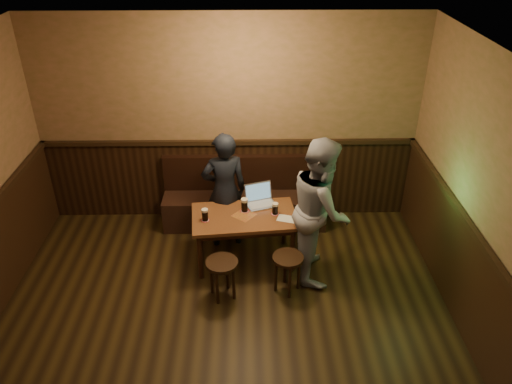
{
  "coord_description": "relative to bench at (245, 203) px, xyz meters",
  "views": [
    {
      "loc": [
        0.26,
        -3.09,
        3.92
      ],
      "look_at": [
        0.35,
        1.8,
        1.04
      ],
      "focal_mm": 35.0,
      "sensor_mm": 36.0,
      "label": 1
    }
  ],
  "objects": [
    {
      "name": "stool_right",
      "position": [
        0.49,
        -1.41,
        0.07
      ],
      "size": [
        0.4,
        0.4,
        0.48
      ],
      "rotation": [
        0.0,
        0.0,
        0.13
      ],
      "color": "black",
      "rests_on": "ground"
    },
    {
      "name": "laptop",
      "position": [
        0.2,
        -0.58,
        0.41
      ],
      "size": [
        0.42,
        0.37,
        0.24
      ],
      "rotation": [
        0.0,
        0.0,
        0.33
      ],
      "color": "silver",
      "rests_on": "pub_table"
    },
    {
      "name": "person_grey",
      "position": [
        0.88,
        -1.05,
        0.56
      ],
      "size": [
        0.7,
        0.88,
        1.74
      ],
      "primitive_type": "imported",
      "rotation": [
        0.0,
        0.0,
        1.52
      ],
      "color": "gray",
      "rests_on": "ground"
    },
    {
      "name": "bench",
      "position": [
        0.0,
        0.0,
        0.0
      ],
      "size": [
        2.2,
        0.5,
        0.95
      ],
      "color": "black",
      "rests_on": "ground"
    },
    {
      "name": "stool_left",
      "position": [
        -0.25,
        -1.51,
        0.08
      ],
      "size": [
        0.47,
        0.47,
        0.49
      ],
      "rotation": [
        0.0,
        0.0,
        -0.39
      ],
      "color": "black",
      "rests_on": "ground"
    },
    {
      "name": "person_suit",
      "position": [
        -0.24,
        -0.46,
        0.47
      ],
      "size": [
        0.63,
        0.48,
        1.56
      ],
      "primitive_type": "imported",
      "rotation": [
        0.0,
        0.0,
        3.35
      ],
      "color": "black",
      "rests_on": "ground"
    },
    {
      "name": "room",
      "position": [
        -0.21,
        -2.53,
        0.89
      ],
      "size": [
        5.04,
        6.04,
        2.84
      ],
      "color": "black",
      "rests_on": "ground"
    },
    {
      "name": "pub_table",
      "position": [
        0.0,
        -0.85,
        0.26
      ],
      "size": [
        1.3,
        0.83,
        0.67
      ],
      "rotation": [
        0.0,
        0.0,
        0.1
      ],
      "color": "#5F2E1B",
      "rests_on": "ground"
    },
    {
      "name": "pint_left",
      "position": [
        -0.46,
        -0.95,
        0.43
      ],
      "size": [
        0.1,
        0.1,
        0.16
      ],
      "color": "#A81429",
      "rests_on": "pub_table"
    },
    {
      "name": "pint_right",
      "position": [
        0.37,
        -0.82,
        0.43
      ],
      "size": [
        0.1,
        0.1,
        0.15
      ],
      "color": "#A81429",
      "rests_on": "pub_table"
    },
    {
      "name": "pint_mid",
      "position": [
        0.01,
        -0.76,
        0.44
      ],
      "size": [
        0.11,
        0.11,
        0.17
      ],
      "color": "#A81429",
      "rests_on": "pub_table"
    },
    {
      "name": "menu",
      "position": [
        0.5,
        -0.93,
        0.35
      ],
      "size": [
        0.25,
        0.21,
        0.0
      ],
      "primitive_type": "cube",
      "rotation": [
        0.0,
        0.0,
        -0.29
      ],
      "color": "silver",
      "rests_on": "pub_table"
    }
  ]
}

